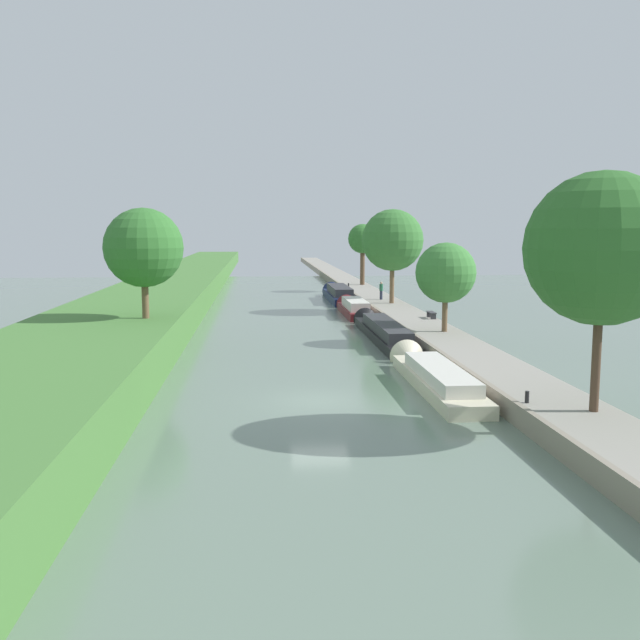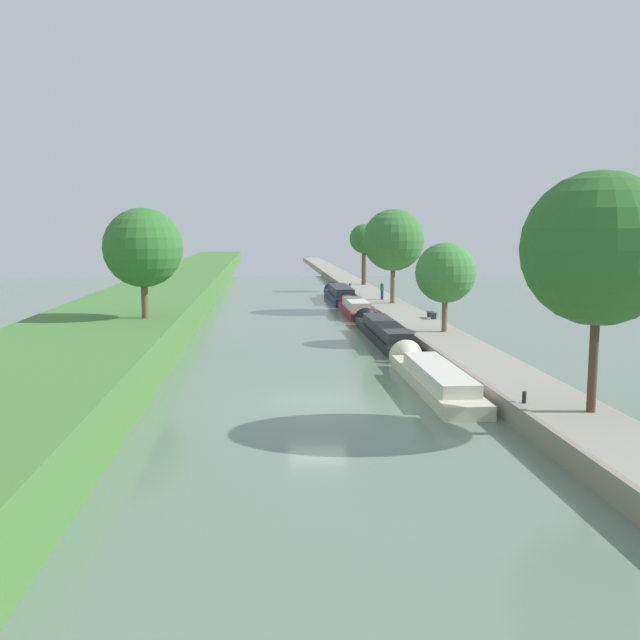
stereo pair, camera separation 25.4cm
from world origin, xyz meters
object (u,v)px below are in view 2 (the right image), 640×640
person_walking (382,290)px  narrowboat_maroon (354,308)px  narrowboat_cream (431,375)px  narrowboat_navy (339,294)px  mooring_bollard_far (350,285)px  mooring_bollard_near (524,397)px  park_bench (432,314)px  narrowboat_black (382,331)px

person_walking → narrowboat_maroon: bearing=-127.3°
narrowboat_cream → narrowboat_maroon: size_ratio=1.18×
narrowboat_navy → person_walking: 8.63m
narrowboat_navy → mooring_bollard_far: (1.89, 6.15, 0.42)m
narrowboat_cream → mooring_bollard_near: 7.20m
mooring_bollard_near → park_bench: bearing=84.2°
mooring_bollard_far → park_bench: (2.56, -27.98, 0.12)m
narrowboat_cream → mooring_bollard_far: (1.89, 46.13, 0.58)m
person_walking → mooring_bollard_near: person_walking is taller
park_bench → mooring_bollard_near: bearing=-95.8°
narrowboat_navy → mooring_bollard_far: size_ratio=30.05×
narrowboat_black → narrowboat_maroon: bearing=90.6°
narrowboat_black → person_walking: size_ratio=9.51×
narrowboat_maroon → mooring_bollard_near: (1.90, -34.80, 0.50)m
person_walking → mooring_bollard_near: bearing=-91.8°
narrowboat_maroon → mooring_bollard_far: (1.90, 18.26, 0.50)m
narrowboat_cream → narrowboat_navy: narrowboat_navy is taller
narrowboat_maroon → narrowboat_black: bearing=-89.4°
narrowboat_black → narrowboat_cream: bearing=-90.5°
narrowboat_cream → person_walking: person_walking is taller
narrowboat_black → mooring_bollard_far: bearing=86.8°
narrowboat_cream → person_walking: 32.19m
narrowboat_maroon → mooring_bollard_near: size_ratio=23.23×
mooring_bollard_near → narrowboat_cream: bearing=105.3°
narrowboat_navy → person_walking: bearing=-68.5°
narrowboat_navy → mooring_bollard_far: narrowboat_navy is taller
narrowboat_navy → narrowboat_cream: bearing=-90.0°
person_walking → mooring_bollard_near: (-1.25, -38.94, -0.65)m
narrowboat_maroon → person_walking: size_ratio=6.30×
narrowboat_cream → mooring_bollard_far: mooring_bollard_far is taller
person_walking → mooring_bollard_near: size_ratio=3.69×
narrowboat_black → park_bench: (4.33, 3.81, 0.65)m
park_bench → narrowboat_black: bearing=-138.6°
narrowboat_black → person_walking: person_walking is taller
narrowboat_navy → mooring_bollard_far: bearing=72.9°
narrowboat_maroon → mooring_bollard_near: bearing=-86.9°
mooring_bollard_far → park_bench: bearing=-84.8°
narrowboat_cream → park_bench: (4.46, 18.15, 0.71)m
narrowboat_black → mooring_bollard_near: (1.77, -21.26, 0.53)m
narrowboat_navy → person_walking: (3.14, -7.97, 1.07)m
narrowboat_maroon → narrowboat_navy: (0.01, 12.11, 0.08)m
narrowboat_maroon → person_walking: person_walking is taller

